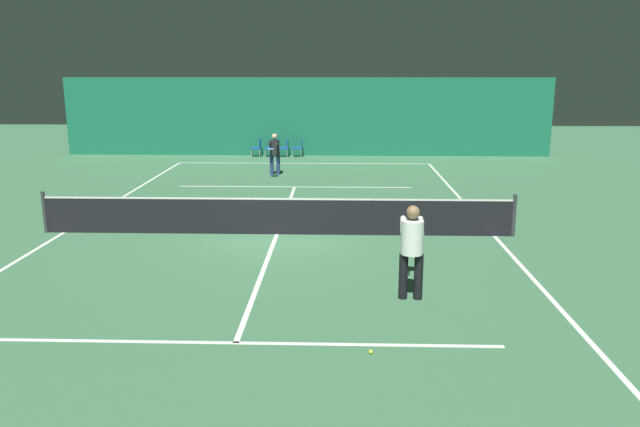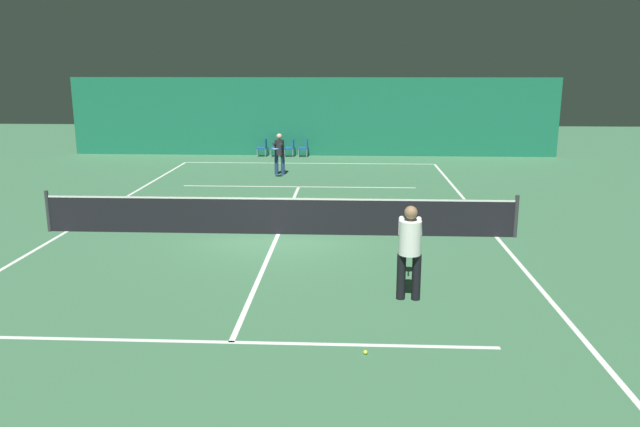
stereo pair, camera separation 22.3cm
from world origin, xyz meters
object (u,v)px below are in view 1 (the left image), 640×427
(courtside_chair_1, at_px, (271,147))
(courtside_chair_3, at_px, (299,147))
(courtside_chair_0, at_px, (258,147))
(tennis_ball, at_px, (371,352))
(player_near, at_px, (412,245))
(player_far, at_px, (275,151))
(courtside_chair_2, at_px, (285,147))
(tennis_net, at_px, (277,215))

(courtside_chair_1, xyz_separation_m, courtside_chair_3, (1.30, 0.00, 0.00))
(courtside_chair_0, distance_m, tennis_ball, 21.03)
(player_near, height_order, tennis_ball, player_near)
(player_far, bearing_deg, courtside_chair_3, 176.35)
(player_near, relative_size, courtside_chair_3, 2.09)
(player_near, xyz_separation_m, courtside_chair_1, (-4.54, 18.23, -0.54))
(courtside_chair_0, xyz_separation_m, courtside_chair_2, (1.30, 0.00, 0.00))
(tennis_net, distance_m, courtside_chair_0, 14.04)
(player_near, height_order, courtside_chair_1, player_near)
(courtside_chair_0, height_order, courtside_chair_1, same)
(player_near, height_order, player_far, player_near)
(player_near, bearing_deg, tennis_ball, 165.06)
(tennis_ball, bearing_deg, courtside_chair_1, 100.21)
(player_far, distance_m, courtside_chair_1, 5.04)
(courtside_chair_3, bearing_deg, courtside_chair_0, -90.00)
(player_near, distance_m, courtside_chair_1, 18.79)
(tennis_net, height_order, courtside_chair_1, tennis_net)
(tennis_ball, bearing_deg, courtside_chair_3, 96.66)
(courtside_chair_1, xyz_separation_m, tennis_ball, (3.71, -20.57, -0.45))
(courtside_chair_0, height_order, tennis_ball, courtside_chair_0)
(tennis_net, relative_size, player_far, 7.41)
(tennis_net, height_order, courtside_chair_2, tennis_net)
(courtside_chair_2, bearing_deg, tennis_ball, 8.45)
(player_near, relative_size, player_far, 1.08)
(tennis_net, distance_m, player_far, 8.94)
(tennis_ball, bearing_deg, courtside_chair_0, 101.96)
(courtside_chair_2, xyz_separation_m, tennis_ball, (3.05, -20.57, -0.45))
(courtside_chair_0, xyz_separation_m, courtside_chair_3, (1.95, 0.00, 0.00))
(courtside_chair_0, bearing_deg, tennis_net, 9.37)
(courtside_chair_1, bearing_deg, courtside_chair_3, 90.00)
(player_far, bearing_deg, courtside_chair_1, -168.74)
(tennis_net, xyz_separation_m, player_near, (2.91, -4.37, 0.51))
(tennis_net, bearing_deg, courtside_chair_2, 94.06)
(tennis_net, height_order, tennis_ball, tennis_net)
(player_far, distance_m, courtside_chair_0, 5.17)
(player_far, bearing_deg, player_near, 19.81)
(player_near, distance_m, courtside_chair_2, 18.64)
(tennis_ball, bearing_deg, player_far, 101.00)
(courtside_chair_1, xyz_separation_m, courtside_chair_2, (0.65, 0.00, 0.00))
(courtside_chair_1, distance_m, courtside_chair_2, 0.65)
(tennis_net, height_order, courtside_chair_3, tennis_net)
(tennis_ball, bearing_deg, tennis_net, 107.15)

